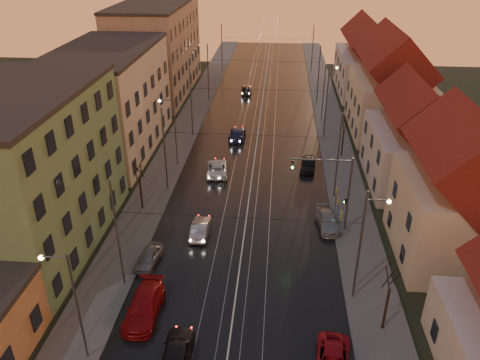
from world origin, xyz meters
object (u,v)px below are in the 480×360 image
(driving_car_1, at_px, (200,228))
(driving_car_3, at_px, (237,134))
(street_lamp_1, at_px, (366,235))
(driving_car_2, at_px, (217,168))
(street_lamp_0, at_px, (71,298))
(street_lamp_3, at_px, (326,88))
(street_lamp_2, at_px, (172,125))
(traffic_light_mast, at_px, (338,185))
(driving_car_0, at_px, (177,353))
(driving_car_4, at_px, (246,90))
(parked_left_3, at_px, (148,257))
(parked_left_2, at_px, (144,307))
(parked_right_2, at_px, (308,164))
(parked_right_1, at_px, (328,221))

(driving_car_1, height_order, driving_car_3, driving_car_3)
(street_lamp_1, height_order, driving_car_2, street_lamp_1)
(street_lamp_0, xyz_separation_m, driving_car_3, (6.50, 36.37, -4.18))
(street_lamp_1, xyz_separation_m, driving_car_2, (-13.04, 18.20, -4.22))
(street_lamp_3, bearing_deg, street_lamp_1, -90.00)
(street_lamp_2, height_order, traffic_light_mast, street_lamp_2)
(driving_car_0, relative_size, driving_car_1, 1.13)
(driving_car_1, bearing_deg, driving_car_0, 92.55)
(street_lamp_0, height_order, driving_car_4, street_lamp_0)
(street_lamp_1, bearing_deg, parked_left_3, 174.12)
(traffic_light_mast, relative_size, driving_car_4, 1.75)
(street_lamp_0, height_order, parked_left_2, street_lamp_0)
(street_lamp_2, distance_m, driving_car_1, 15.38)
(driving_car_2, distance_m, parked_right_2, 10.30)
(driving_car_0, height_order, parked_left_2, driving_car_0)
(street_lamp_3, bearing_deg, driving_car_1, -113.51)
(street_lamp_2, distance_m, parked_right_2, 15.87)
(street_lamp_1, height_order, street_lamp_3, same)
(street_lamp_1, distance_m, driving_car_1, 14.97)
(street_lamp_1, bearing_deg, driving_car_4, 103.96)
(street_lamp_3, relative_size, parked_right_1, 1.80)
(driving_car_4, bearing_deg, street_lamp_1, 100.14)
(parked_left_2, xyz_separation_m, parked_right_2, (12.40, 24.07, -0.08))
(street_lamp_0, bearing_deg, parked_right_1, 44.63)
(driving_car_4, bearing_deg, driving_car_1, 84.76)
(driving_car_2, xyz_separation_m, driving_car_4, (1.10, 29.82, 0.03))
(parked_left_2, bearing_deg, parked_right_1, 42.57)
(traffic_light_mast, relative_size, driving_car_0, 1.58)
(street_lamp_0, distance_m, driving_car_3, 37.19)
(street_lamp_0, relative_size, driving_car_3, 1.64)
(street_lamp_3, distance_m, driving_car_2, 22.47)
(street_lamp_0, relative_size, parked_left_2, 1.53)
(driving_car_0, distance_m, parked_right_1, 19.42)
(parked_left_3, bearing_deg, driving_car_4, 91.39)
(parked_left_2, xyz_separation_m, parked_left_3, (-1.20, 5.74, -0.13))
(street_lamp_0, distance_m, driving_car_2, 27.03)
(parked_right_1, bearing_deg, driving_car_0, -130.21)
(driving_car_0, relative_size, parked_right_1, 1.03)
(driving_car_0, distance_m, parked_left_3, 10.54)
(street_lamp_2, relative_size, driving_car_1, 1.98)
(parked_right_1, bearing_deg, street_lamp_2, 137.76)
(traffic_light_mast, bearing_deg, driving_car_4, 105.14)
(street_lamp_2, xyz_separation_m, parked_left_2, (2.90, -24.03, -4.13))
(street_lamp_1, height_order, parked_right_1, street_lamp_1)
(driving_car_2, relative_size, parked_left_3, 1.30)
(street_lamp_0, distance_m, driving_car_4, 56.52)
(driving_car_1, bearing_deg, driving_car_3, -93.98)
(street_lamp_2, distance_m, driving_car_0, 28.85)
(parked_right_1, bearing_deg, street_lamp_0, -142.64)
(driving_car_2, xyz_separation_m, parked_right_2, (10.13, 1.84, 0.01))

